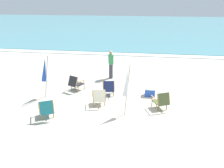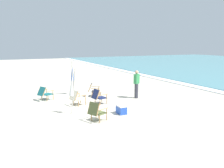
# 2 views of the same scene
# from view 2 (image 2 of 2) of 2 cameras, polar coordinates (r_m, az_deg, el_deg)

# --- Properties ---
(ground_plane) EXTENTS (80.00, 80.00, 0.00)m
(ground_plane) POSITION_cam_2_polar(r_m,az_deg,el_deg) (10.93, -7.37, -6.26)
(ground_plane) COLOR #B7AF9E
(surf_band) EXTENTS (80.00, 1.10, 0.06)m
(surf_band) POSITION_cam_2_polar(r_m,az_deg,el_deg) (16.35, 25.34, -1.54)
(surf_band) COLOR white
(surf_band) RESTS_ON ground
(beach_chair_far_center) EXTENTS (0.86, 0.94, 0.78)m
(beach_chair_far_center) POSITION_cam_2_polar(r_m,az_deg,el_deg) (12.80, -17.15, -2.24)
(beach_chair_far_center) COLOR #196066
(beach_chair_far_center) RESTS_ON ground
(beach_chair_back_left) EXTENTS (0.80, 0.84, 0.82)m
(beach_chair_back_left) POSITION_cam_2_polar(r_m,az_deg,el_deg) (8.95, -4.08, -7.06)
(beach_chair_back_left) COLOR #515B33
(beach_chair_back_left) RESTS_ON ground
(beach_chair_front_right) EXTENTS (0.70, 0.80, 0.81)m
(beach_chair_front_right) POSITION_cam_2_polar(r_m,az_deg,el_deg) (11.48, -3.56, -3.18)
(beach_chair_front_right) COLOR #19234C
(beach_chair_front_right) RESTS_ON ground
(beach_chair_mid_center) EXTENTS (0.82, 0.88, 0.81)m
(beach_chair_mid_center) POSITION_cam_2_polar(r_m,az_deg,el_deg) (13.20, -4.92, -1.42)
(beach_chair_mid_center) COLOR #28282D
(beach_chair_mid_center) RESTS_ON ground
(beach_chair_back_right) EXTENTS (0.75, 0.85, 0.80)m
(beach_chair_back_right) POSITION_cam_2_polar(r_m,az_deg,el_deg) (11.36, -9.16, -3.45)
(beach_chair_back_right) COLOR beige
(beach_chair_back_right) RESTS_ON ground
(umbrella_furled_white) EXTENTS (0.39, 0.41, 2.12)m
(umbrella_furled_white) POSITION_cam_2_polar(r_m,az_deg,el_deg) (9.86, -10.32, 0.12)
(umbrella_furled_white) COLOR #B7B2A8
(umbrella_furled_white) RESTS_ON ground
(umbrella_furled_blue) EXTENTS (0.53, 0.34, 2.09)m
(umbrella_furled_blue) POSITION_cam_2_polar(r_m,az_deg,el_deg) (13.79, -10.30, 2.91)
(umbrella_furled_blue) COLOR #B7B2A8
(umbrella_furled_blue) RESTS_ON ground
(person_near_chairs) EXTENTS (0.33, 0.39, 1.63)m
(person_near_chairs) POSITION_cam_2_polar(r_m,az_deg,el_deg) (12.76, 6.42, 0.02)
(person_near_chairs) COLOR #383842
(person_near_chairs) RESTS_ON ground
(cooler_box) EXTENTS (0.49, 0.35, 0.40)m
(cooler_box) POSITION_cam_2_polar(r_m,az_deg,el_deg) (9.96, 2.46, -6.63)
(cooler_box) COLOR blue
(cooler_box) RESTS_ON ground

